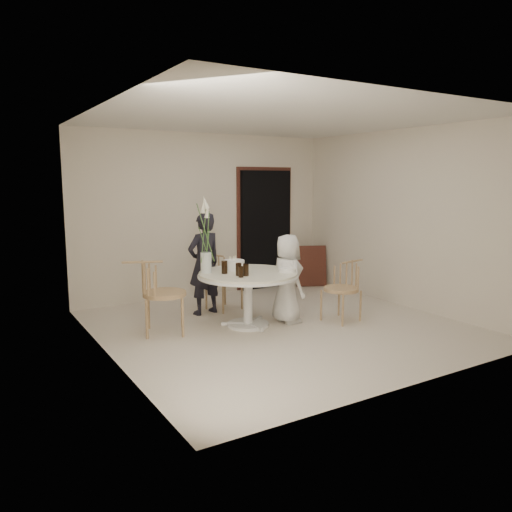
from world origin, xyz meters
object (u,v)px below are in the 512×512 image
chair_left (154,286)px  birthday_cake (234,265)px  girl (204,264)px  chair_far (219,273)px  boy (287,279)px  table (248,281)px  chair_right (347,282)px  flower_vase (206,246)px

chair_left → birthday_cake: size_ratio=3.32×
birthday_cake → girl: bearing=102.9°
chair_far → boy: (0.45, -1.17, 0.07)m
table → birthday_cake: (-0.08, 0.24, 0.18)m
chair_left → girl: bearing=-38.9°
chair_right → boy: size_ratio=0.69×
flower_vase → table: bearing=-29.3°
table → chair_far: bearing=84.3°
girl → flower_vase: size_ratio=1.47×
chair_far → girl: 0.43m
chair_far → girl: bearing=-164.2°
chair_far → boy: bearing=-83.2°
chair_left → flower_vase: flower_vase is taller
flower_vase → birthday_cake: bearing=-4.3°
boy → flower_vase: size_ratio=1.20×
chair_far → boy: size_ratio=0.68×
chair_far → flower_vase: size_ratio=0.82×
chair_far → birthday_cake: birthday_cake is taller
table → birthday_cake: birthday_cake is taller
chair_right → chair_left: size_ratio=0.88×
table → chair_right: 1.41m
chair_left → boy: 1.79m
girl → table: bearing=93.6°
chair_right → birthday_cake: 1.59m
chair_left → chair_far: bearing=-38.7°
chair_right → girl: bearing=-139.8°
chair_right → flower_vase: bearing=-121.1°
chair_left → table: bearing=-83.8°
chair_far → chair_right: 1.93m
table → chair_right: chair_right is taller
boy → flower_vase: (-1.03, 0.38, 0.48)m
birthday_cake → flower_vase: bearing=175.7°
chair_right → chair_left: bearing=-116.8°
chair_left → birthday_cake: chair_left is taller
chair_left → flower_vase: size_ratio=0.94×
table → chair_right: size_ratio=1.60×
chair_right → table: bearing=-118.0°
table → chair_right: (1.33, -0.44, -0.08)m
table → birthday_cake: size_ratio=4.66×
table → chair_far: size_ratio=1.61×
table → girl: 0.90m
boy → birthday_cake: 0.75m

